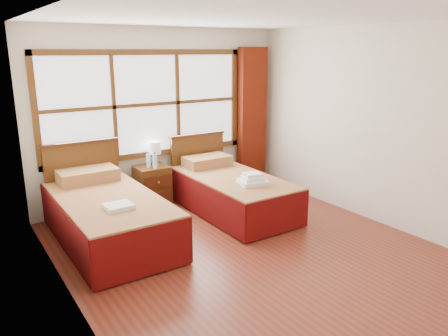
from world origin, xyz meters
TOP-DOWN VIEW (x-y plane):
  - floor at (0.00, 0.00)m, footprint 4.50×4.50m
  - ceiling at (0.00, 0.00)m, footprint 4.50×4.50m
  - wall_back at (0.00, 2.25)m, footprint 4.00×0.00m
  - wall_left at (-2.00, 0.00)m, footprint 0.00×4.50m
  - wall_right at (2.00, 0.00)m, footprint 0.00×4.50m
  - window at (-0.25, 2.21)m, footprint 3.16×0.06m
  - curtain at (1.60, 2.11)m, footprint 0.50×0.16m
  - bed_left at (-1.27, 1.20)m, footprint 1.11×2.15m
  - bed_right at (0.55, 1.20)m, footprint 1.03×2.05m
  - nightstand at (-0.31, 1.99)m, footprint 0.46×0.46m
  - towels_left at (-1.30, 0.69)m, footprint 0.30×0.27m
  - towels_right at (0.57, 0.71)m, footprint 0.42×0.38m
  - lamp at (-0.23, 2.04)m, footprint 0.18×0.18m
  - bottle_near at (-0.36, 1.99)m, footprint 0.06×0.06m
  - bottle_far at (-0.31, 1.88)m, footprint 0.06×0.06m

SIDE VIEW (x-z plane):
  - floor at x=0.00m, z-range 0.00..0.00m
  - bed_right at x=0.55m, z-range -0.19..0.80m
  - nightstand at x=-0.31m, z-range 0.00..0.62m
  - bed_left at x=-1.27m, z-range -0.21..0.87m
  - towels_right at x=0.57m, z-range 0.52..0.67m
  - towels_left at x=-1.30m, z-range 0.58..0.62m
  - bottle_near at x=-0.36m, z-range 0.61..0.83m
  - bottle_far at x=-0.31m, z-range 0.61..0.85m
  - lamp at x=-0.23m, z-range 0.69..1.05m
  - curtain at x=1.60m, z-range 0.02..2.32m
  - wall_back at x=0.00m, z-range -0.70..3.30m
  - wall_left at x=-2.00m, z-range -0.95..3.55m
  - wall_right at x=2.00m, z-range -0.95..3.55m
  - window at x=-0.25m, z-range 0.72..2.28m
  - ceiling at x=0.00m, z-range 2.60..2.60m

